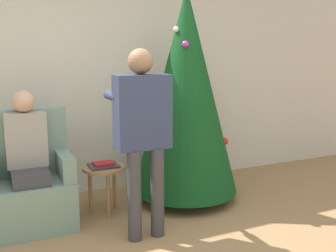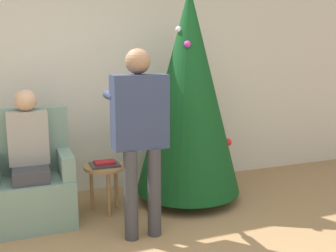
# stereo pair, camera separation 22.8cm
# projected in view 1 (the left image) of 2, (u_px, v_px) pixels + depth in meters

# --- Properties ---
(wall_back) EXTENTS (8.00, 0.06, 2.70)m
(wall_back) POSITION_uv_depth(u_px,v_px,m) (83.00, 76.00, 4.40)
(wall_back) COLOR beige
(wall_back) RESTS_ON ground_plane
(christmas_tree) EXTENTS (1.14, 1.14, 2.28)m
(christmas_tree) POSITION_uv_depth(u_px,v_px,m) (186.00, 92.00, 4.18)
(christmas_tree) COLOR brown
(christmas_tree) RESTS_ON ground_plane
(armchair) EXTENTS (0.76, 0.60, 1.08)m
(armchair) POSITION_uv_depth(u_px,v_px,m) (30.00, 187.00, 3.63)
(armchair) COLOR gray
(armchair) RESTS_ON ground_plane
(person_seated) EXTENTS (0.36, 0.46, 1.27)m
(person_seated) POSITION_uv_depth(u_px,v_px,m) (28.00, 154.00, 3.55)
(person_seated) COLOR #38383D
(person_seated) RESTS_ON ground_plane
(person_standing) EXTENTS (0.48, 0.57, 1.64)m
(person_standing) POSITION_uv_depth(u_px,v_px,m) (143.00, 126.00, 3.33)
(person_standing) COLOR #38383D
(person_standing) RESTS_ON ground_plane
(side_stool) EXTENTS (0.42, 0.42, 0.49)m
(side_stool) POSITION_uv_depth(u_px,v_px,m) (104.00, 174.00, 3.92)
(side_stool) COLOR #A37547
(side_stool) RESTS_ON ground_plane
(laptop) EXTENTS (0.28, 0.24, 0.02)m
(laptop) POSITION_uv_depth(u_px,v_px,m) (104.00, 166.00, 3.90)
(laptop) COLOR #38383D
(laptop) RESTS_ON side_stool
(book) EXTENTS (0.20, 0.14, 0.02)m
(book) POSITION_uv_depth(u_px,v_px,m) (104.00, 163.00, 3.90)
(book) COLOR #B21E23
(book) RESTS_ON laptop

